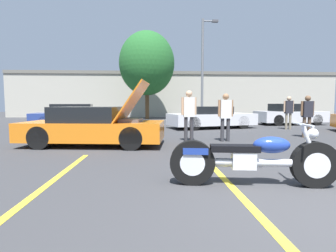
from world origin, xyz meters
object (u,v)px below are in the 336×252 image
(show_car_hood_open, at_px, (94,127))
(parked_car_mid_right_row, at_px, (290,115))
(spectator_near_motorcycle, at_px, (307,113))
(spectator_far_lot, at_px, (189,111))
(tree_background, at_px, (147,64))
(parked_car_mid_left_row, at_px, (211,118))
(spectator_by_show_car, at_px, (289,110))
(spectator_midground, at_px, (225,113))
(light_pole, at_px, (203,65))
(parked_car_left_row, at_px, (75,116))
(motorcycle, at_px, (252,159))

(show_car_hood_open, xyz_separation_m, parked_car_mid_right_row, (10.22, 7.51, 0.02))
(spectator_near_motorcycle, height_order, spectator_far_lot, spectator_far_lot)
(tree_background, height_order, parked_car_mid_left_row, tree_background)
(tree_background, distance_m, parked_car_mid_right_row, 11.44)
(spectator_near_motorcycle, relative_size, spectator_by_show_car, 0.97)
(parked_car_mid_left_row, xyz_separation_m, spectator_midground, (-0.58, -4.85, 0.41))
(spectator_far_lot, bearing_deg, parked_car_mid_left_row, 69.15)
(light_pole, bearing_deg, spectator_near_motorcycle, -77.94)
(spectator_by_show_car, height_order, spectator_midground, spectator_by_show_car)
(parked_car_mid_right_row, relative_size, spectator_midground, 2.55)
(show_car_hood_open, bearing_deg, tree_background, 90.80)
(parked_car_mid_left_row, xyz_separation_m, spectator_near_motorcycle, (2.82, -3.98, 0.38))
(parked_car_left_row, bearing_deg, tree_background, 54.50)
(show_car_hood_open, distance_m, spectator_by_show_car, 9.76)
(parked_car_mid_left_row, xyz_separation_m, spectator_far_lot, (-1.83, -4.79, 0.47))
(show_car_hood_open, distance_m, parked_car_mid_right_row, 12.68)
(light_pole, relative_size, spectator_far_lot, 4.31)
(spectator_near_motorcycle, distance_m, spectator_far_lot, 4.72)
(tree_background, height_order, spectator_far_lot, tree_background)
(light_pole, xyz_separation_m, spectator_midground, (-1.29, -10.75, -3.15))
(show_car_hood_open, relative_size, parked_car_mid_left_row, 0.92)
(parked_car_left_row, distance_m, spectator_far_lot, 7.83)
(parked_car_mid_right_row, xyz_separation_m, spectator_near_motorcycle, (-2.54, -6.02, 0.34))
(motorcycle, bearing_deg, light_pole, 89.42)
(spectator_near_motorcycle, height_order, spectator_by_show_car, spectator_by_show_car)
(parked_car_mid_right_row, bearing_deg, show_car_hood_open, -148.83)
(spectator_near_motorcycle, bearing_deg, parked_car_mid_right_row, 67.12)
(spectator_near_motorcycle, relative_size, spectator_midground, 0.98)
(parked_car_left_row, relative_size, spectator_by_show_car, 2.81)
(spectator_by_show_car, height_order, spectator_far_lot, spectator_far_lot)
(parked_car_mid_right_row, bearing_deg, light_pole, 135.11)
(parked_car_left_row, bearing_deg, spectator_far_lot, -54.30)
(parked_car_left_row, distance_m, spectator_near_motorcycle, 11.17)
(spectator_midground, xyz_separation_m, spectator_far_lot, (-1.25, 0.06, 0.07))
(spectator_near_motorcycle, bearing_deg, motorcycle, -127.21)
(show_car_hood_open, distance_m, spectator_near_motorcycle, 7.83)
(tree_background, bearing_deg, motorcycle, -83.48)
(spectator_near_motorcycle, bearing_deg, parked_car_mid_left_row, 125.32)
(light_pole, height_order, motorcycle, light_pole)
(parked_car_left_row, xyz_separation_m, parked_car_mid_right_row, (12.61, 1.20, 0.00))
(spectator_near_motorcycle, distance_m, spectator_midground, 3.51)
(light_pole, relative_size, parked_car_mid_left_row, 1.56)
(spectator_midground, relative_size, spectator_far_lot, 0.94)
(motorcycle, xyz_separation_m, parked_car_mid_right_row, (6.86, 11.71, 0.18))
(light_pole, distance_m, spectator_far_lot, 11.42)
(show_car_hood_open, relative_size, spectator_by_show_car, 2.66)
(parked_car_left_row, height_order, parked_car_mid_right_row, parked_car_mid_right_row)
(parked_car_left_row, xyz_separation_m, spectator_midground, (6.67, -5.68, 0.36))
(light_pole, height_order, spectator_by_show_car, light_pole)
(show_car_hood_open, distance_m, spectator_far_lot, 3.14)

